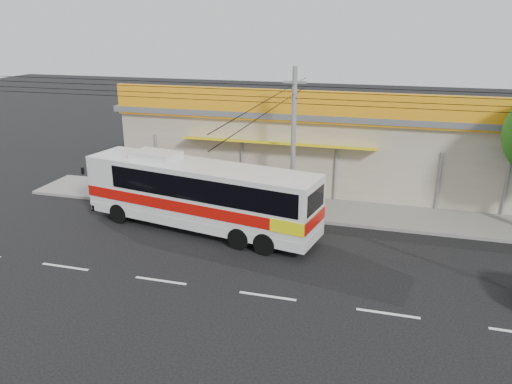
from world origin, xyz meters
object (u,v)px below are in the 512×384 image
(motorbike_dark, at_px, (153,176))
(utility_pole, at_px, (294,94))
(motorbike_red, at_px, (200,183))
(coach_bus, at_px, (203,192))

(motorbike_dark, relative_size, utility_pole, 0.06)
(motorbike_red, distance_m, motorbike_dark, 2.86)
(coach_bus, bearing_deg, motorbike_red, 124.59)
(motorbike_dark, bearing_deg, coach_bus, -152.23)
(coach_bus, height_order, motorbike_dark, coach_bus)
(coach_bus, height_order, motorbike_red, coach_bus)
(motorbike_red, xyz_separation_m, utility_pole, (5.40, -1.52, 5.21))
(coach_bus, bearing_deg, utility_pole, 53.80)
(coach_bus, xyz_separation_m, motorbike_dark, (-4.87, 4.74, -1.04))
(motorbike_red, height_order, motorbike_dark, motorbike_dark)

